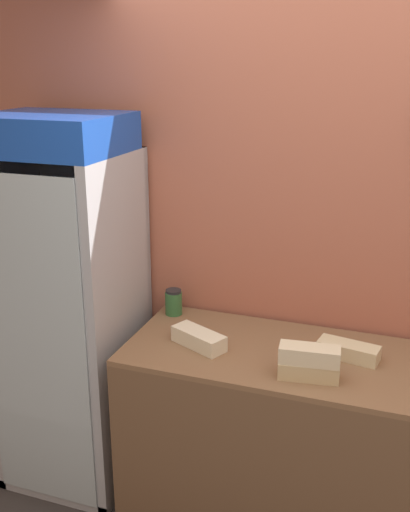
% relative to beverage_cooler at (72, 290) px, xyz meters
% --- Properties ---
extents(wall_back, '(5.20, 0.10, 2.70)m').
position_rel_beverage_cooler_xyz_m(wall_back, '(1.41, 0.31, 0.30)').
color(wall_back, '#B7664C').
rests_on(wall_back, ground_plane).
extents(prep_counter, '(1.99, 0.67, 0.93)m').
position_rel_beverage_cooler_xyz_m(prep_counter, '(1.41, -0.07, -0.59)').
color(prep_counter, brown).
rests_on(prep_counter, ground_plane).
extents(beverage_cooler, '(0.66, 0.62, 1.95)m').
position_rel_beverage_cooler_xyz_m(beverage_cooler, '(0.00, 0.00, 0.00)').
color(beverage_cooler, '#B2B7BC').
rests_on(beverage_cooler, ground_plane).
extents(sandwich_stack_bottom, '(0.26, 0.13, 0.07)m').
position_rel_beverage_cooler_xyz_m(sandwich_stack_bottom, '(1.27, -0.26, -0.09)').
color(sandwich_stack_bottom, tan).
rests_on(sandwich_stack_bottom, prep_counter).
extents(sandwich_stack_middle, '(0.26, 0.12, 0.07)m').
position_rel_beverage_cooler_xyz_m(sandwich_stack_middle, '(1.27, -0.26, -0.02)').
color(sandwich_stack_middle, beige).
rests_on(sandwich_stack_middle, sandwich_stack_bottom).
extents(sandwich_flat_left, '(0.29, 0.21, 0.07)m').
position_rel_beverage_cooler_xyz_m(sandwich_flat_left, '(0.75, -0.14, -0.09)').
color(sandwich_flat_left, beige).
rests_on(sandwich_flat_left, prep_counter).
extents(sandwich_flat_right, '(0.28, 0.14, 0.07)m').
position_rel_beverage_cooler_xyz_m(sandwich_flat_right, '(1.41, -0.02, -0.09)').
color(sandwich_flat_right, beige).
rests_on(sandwich_flat_right, prep_counter).
extents(condiment_jar, '(0.09, 0.09, 0.13)m').
position_rel_beverage_cooler_xyz_m(condiment_jar, '(0.50, 0.16, -0.06)').
color(condiment_jar, '#336B38').
rests_on(condiment_jar, prep_counter).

